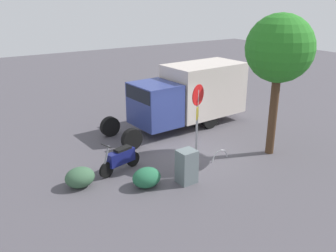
# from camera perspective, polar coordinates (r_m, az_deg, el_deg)

# --- Properties ---
(ground_plane) EXTENTS (60.00, 60.00, 0.00)m
(ground_plane) POSITION_cam_1_polar(r_m,az_deg,el_deg) (14.71, 3.90, -4.42)
(ground_plane) COLOR #4D4A51
(box_truck_near) EXTENTS (7.22, 2.61, 2.93)m
(box_truck_near) POSITION_cam_1_polar(r_m,az_deg,el_deg) (17.48, 3.29, 5.16)
(box_truck_near) COLOR black
(box_truck_near) RESTS_ON ground
(motorcycle) EXTENTS (1.78, 0.72, 1.20)m
(motorcycle) POSITION_cam_1_polar(r_m,az_deg,el_deg) (13.20, -7.44, -5.01)
(motorcycle) COLOR black
(motorcycle) RESTS_ON ground
(stop_sign) EXTENTS (0.71, 0.33, 3.12)m
(stop_sign) POSITION_cam_1_polar(r_m,az_deg,el_deg) (12.96, 4.63, 2.04)
(stop_sign) COLOR #9E9EA3
(stop_sign) RESTS_ON ground
(street_tree) EXTENTS (2.54, 2.54, 5.46)m
(street_tree) POSITION_cam_1_polar(r_m,az_deg,el_deg) (14.27, 17.10, 11.37)
(street_tree) COLOR #47301E
(street_tree) RESTS_ON ground
(utility_cabinet) EXTENTS (0.62, 0.57, 1.18)m
(utility_cabinet) POSITION_cam_1_polar(r_m,az_deg,el_deg) (12.33, 2.95, -6.37)
(utility_cabinet) COLOR slate
(utility_cabinet) RESTS_ON ground
(bike_rack_hoop) EXTENTS (0.85, 0.13, 0.85)m
(bike_rack_hoop) POSITION_cam_1_polar(r_m,az_deg,el_deg) (14.32, 8.12, -5.28)
(bike_rack_hoop) COLOR #B7B7BC
(bike_rack_hoop) RESTS_ON ground
(shrub_near_sign) EXTENTS (1.00, 0.82, 0.68)m
(shrub_near_sign) POSITION_cam_1_polar(r_m,az_deg,el_deg) (12.51, -13.64, -7.83)
(shrub_near_sign) COLOR #385D40
(shrub_near_sign) RESTS_ON ground
(shrub_mid_verge) EXTENTS (0.98, 0.80, 0.67)m
(shrub_mid_verge) POSITION_cam_1_polar(r_m,az_deg,el_deg) (12.18, -3.37, -8.07)
(shrub_mid_verge) COLOR #246442
(shrub_mid_verge) RESTS_ON ground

